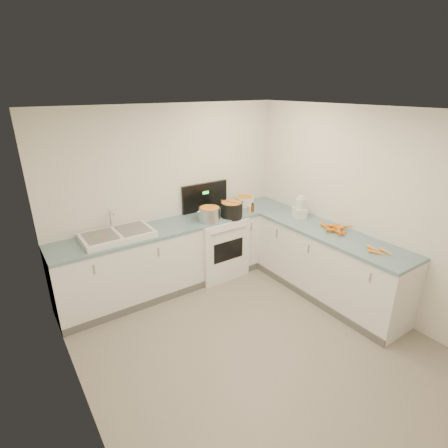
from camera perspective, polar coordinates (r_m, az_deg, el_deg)
floor at (r=4.13m, az=5.51°, el=-19.43°), size 3.50×4.00×0.00m
ceiling at (r=3.12m, az=7.22°, el=17.70°), size 3.50×4.00×0.00m
wall_back at (r=5.02m, az=-8.69°, el=4.54°), size 3.50×0.00×2.50m
wall_left at (r=2.78m, az=-23.20°, el=-12.00°), size 0.00×4.00×2.50m
wall_right at (r=4.70m, az=22.76°, el=1.87°), size 0.00×4.00×2.50m
counter_back at (r=5.06m, az=-6.68°, el=-4.74°), size 3.50×0.62×0.94m
counter_right at (r=4.93m, az=16.62°, el=-6.32°), size 0.62×2.20×0.94m
stove at (r=5.29m, az=-1.35°, el=-3.30°), size 0.76×0.65×1.36m
sink at (r=4.55m, az=-17.01°, el=-1.69°), size 0.86×0.52×0.31m
steel_pot at (r=4.87m, az=-2.41°, el=1.48°), size 0.31×0.31×0.22m
black_pot at (r=5.04m, az=1.23°, el=2.28°), size 0.35×0.35×0.23m
wooden_spoon at (r=5.00m, az=1.24°, el=3.62°), size 0.17×0.32×0.01m
mixing_bowl at (r=5.54m, az=3.39°, el=3.78°), size 0.39×0.39×0.14m
extract_bottle at (r=5.25m, az=4.68°, el=2.64°), size 0.05×0.05×0.12m
spice_jar at (r=5.23m, az=4.14°, el=2.42°), size 0.05×0.05×0.09m
food_processor at (r=5.10m, az=12.27°, el=2.51°), size 0.22×0.23×0.32m
carrot_pile at (r=4.79m, az=17.71°, el=-0.64°), size 0.40×0.46×0.08m
peeled_carrots at (r=4.34m, az=24.01°, el=-4.08°), size 0.19×0.31×0.04m
peelings at (r=4.45m, az=-19.68°, el=-1.98°), size 0.22×0.24×0.01m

